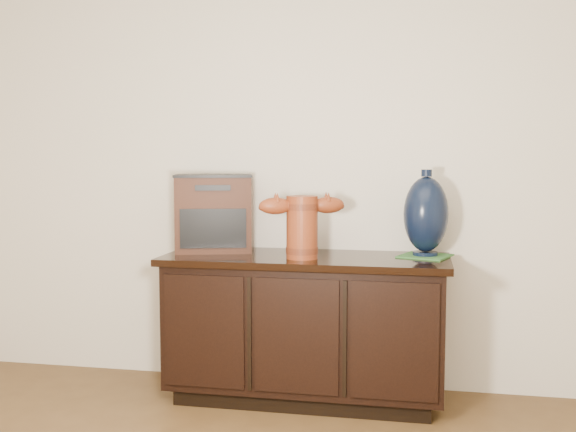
% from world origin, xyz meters
% --- Properties ---
extents(room, '(5.00, 5.00, 5.00)m').
position_xyz_m(room, '(0.00, 0.00, 1.30)').
color(room, brown).
rests_on(room, ground).
extents(sideboard, '(1.46, 0.56, 0.75)m').
position_xyz_m(sideboard, '(0.00, 2.23, 0.39)').
color(sideboard, black).
rests_on(sideboard, ground).
extents(terracotta_vessel, '(0.43, 0.25, 0.31)m').
position_xyz_m(terracotta_vessel, '(-0.00, 2.14, 0.93)').
color(terracotta_vessel, brown).
rests_on(terracotta_vessel, sideboard).
extents(tv_radio, '(0.49, 0.43, 0.41)m').
position_xyz_m(tv_radio, '(-0.52, 2.33, 0.96)').
color(tv_radio, '#37190D').
rests_on(tv_radio, sideboard).
extents(green_mat, '(0.30, 0.30, 0.01)m').
position_xyz_m(green_mat, '(0.60, 2.32, 0.76)').
color(green_mat, '#366D31').
rests_on(green_mat, sideboard).
extents(lamp_base, '(0.29, 0.29, 0.44)m').
position_xyz_m(lamp_base, '(0.60, 2.32, 0.97)').
color(lamp_base, black).
rests_on(lamp_base, green_mat).
extents(spray_can, '(0.06, 0.06, 0.18)m').
position_xyz_m(spray_can, '(0.01, 2.37, 0.84)').
color(spray_can, '#500D18').
rests_on(spray_can, sideboard).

